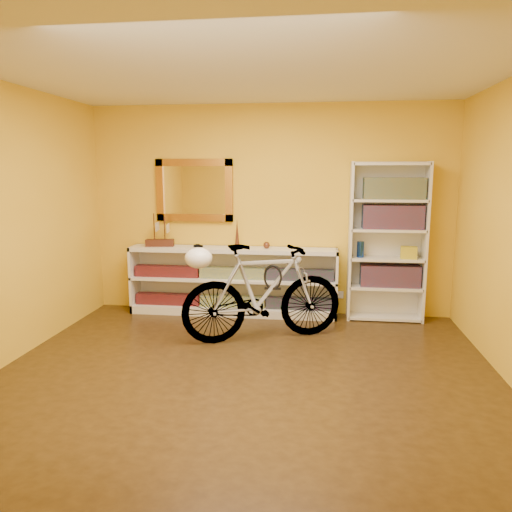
# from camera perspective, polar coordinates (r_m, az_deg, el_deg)

# --- Properties ---
(floor) EXTENTS (4.50, 4.00, 0.01)m
(floor) POSITION_cam_1_polar(r_m,az_deg,el_deg) (4.48, -1.19, -13.68)
(floor) COLOR black
(floor) RESTS_ON ground
(ceiling) EXTENTS (4.50, 4.00, 0.01)m
(ceiling) POSITION_cam_1_polar(r_m,az_deg,el_deg) (4.19, -1.33, 21.14)
(ceiling) COLOR silver
(ceiling) RESTS_ON ground
(back_wall) EXTENTS (4.50, 0.01, 2.60)m
(back_wall) POSITION_cam_1_polar(r_m,az_deg,el_deg) (6.12, 1.59, 5.33)
(back_wall) COLOR gold
(back_wall) RESTS_ON ground
(left_wall) EXTENTS (0.01, 4.00, 2.60)m
(left_wall) POSITION_cam_1_polar(r_m,az_deg,el_deg) (5.00, -27.78, 3.15)
(left_wall) COLOR gold
(left_wall) RESTS_ON ground
(gilt_mirror) EXTENTS (0.98, 0.06, 0.78)m
(gilt_mirror) POSITION_cam_1_polar(r_m,az_deg,el_deg) (6.23, -7.24, 7.65)
(gilt_mirror) COLOR #905B1A
(gilt_mirror) RESTS_ON back_wall
(wall_socket) EXTENTS (0.09, 0.02, 0.09)m
(wall_socket) POSITION_cam_1_polar(r_m,az_deg,el_deg) (6.25, 9.79, -4.49)
(wall_socket) COLOR silver
(wall_socket) RESTS_ON back_wall
(console_unit) EXTENTS (2.60, 0.35, 0.85)m
(console_unit) POSITION_cam_1_polar(r_m,az_deg,el_deg) (6.13, -2.74, -2.96)
(console_unit) COLOR silver
(console_unit) RESTS_ON floor
(cd_row_lower) EXTENTS (2.50, 0.13, 0.14)m
(cd_row_lower) POSITION_cam_1_polar(r_m,az_deg,el_deg) (6.17, -2.75, -5.31)
(cd_row_lower) COLOR black
(cd_row_lower) RESTS_ON console_unit
(cd_row_upper) EXTENTS (2.50, 0.13, 0.14)m
(cd_row_upper) POSITION_cam_1_polar(r_m,az_deg,el_deg) (6.08, -2.78, -1.99)
(cd_row_upper) COLOR navy
(cd_row_upper) RESTS_ON console_unit
(model_ship) EXTENTS (0.37, 0.18, 0.42)m
(model_ship) POSITION_cam_1_polar(r_m,az_deg,el_deg) (6.25, -11.25, 3.01)
(model_ship) COLOR #39190F
(model_ship) RESTS_ON console_unit
(toy_car) EXTENTS (0.00, 0.00, 0.00)m
(toy_car) POSITION_cam_1_polar(r_m,az_deg,el_deg) (6.14, -6.77, 1.06)
(toy_car) COLOR black
(toy_car) RESTS_ON console_unit
(bronze_ornament) EXTENTS (0.06, 0.06, 0.36)m
(bronze_ornament) POSITION_cam_1_polar(r_m,az_deg,el_deg) (6.01, -2.23, 2.68)
(bronze_ornament) COLOR #592F1E
(bronze_ornament) RESTS_ON console_unit
(decorative_orb) EXTENTS (0.08, 0.08, 0.08)m
(decorative_orb) POSITION_cam_1_polar(r_m,az_deg,el_deg) (5.98, 1.25, 1.28)
(decorative_orb) COLOR #592F1E
(decorative_orb) RESTS_ON console_unit
(bookcase) EXTENTS (0.90, 0.30, 1.90)m
(bookcase) POSITION_cam_1_polar(r_m,az_deg,el_deg) (6.02, 15.10, 1.56)
(bookcase) COLOR silver
(bookcase) RESTS_ON floor
(book_row_a) EXTENTS (0.70, 0.22, 0.26)m
(book_row_a) POSITION_cam_1_polar(r_m,az_deg,el_deg) (6.09, 15.39, -2.22)
(book_row_a) COLOR maroon
(book_row_a) RESTS_ON bookcase
(book_row_b) EXTENTS (0.70, 0.22, 0.28)m
(book_row_b) POSITION_cam_1_polar(r_m,az_deg,el_deg) (5.99, 15.71, 4.43)
(book_row_b) COLOR maroon
(book_row_b) RESTS_ON bookcase
(book_row_c) EXTENTS (0.70, 0.22, 0.25)m
(book_row_c) POSITION_cam_1_polar(r_m,az_deg,el_deg) (5.97, 15.86, 7.64)
(book_row_c) COLOR #1B5961
(book_row_c) RESTS_ON bookcase
(travel_mug) EXTENTS (0.09, 0.09, 0.19)m
(travel_mug) POSITION_cam_1_polar(r_m,az_deg,el_deg) (5.97, 12.14, 0.77)
(travel_mug) COLOR #153697
(travel_mug) RESTS_ON bookcase
(red_tin) EXTENTS (0.15, 0.15, 0.18)m
(red_tin) POSITION_cam_1_polar(r_m,az_deg,el_deg) (5.97, 13.41, 7.39)
(red_tin) COLOR maroon
(red_tin) RESTS_ON bookcase
(yellow_bag) EXTENTS (0.20, 0.14, 0.14)m
(yellow_bag) POSITION_cam_1_polar(r_m,az_deg,el_deg) (6.03, 17.45, 0.37)
(yellow_bag) COLOR gold
(yellow_bag) RESTS_ON bookcase
(bicycle) EXTENTS (1.09, 1.82, 1.05)m
(bicycle) POSITION_cam_1_polar(r_m,az_deg,el_deg) (5.17, 0.86, -4.26)
(bicycle) COLOR silver
(bicycle) RESTS_ON floor
(helmet) EXTENTS (0.28, 0.27, 0.21)m
(helmet) POSITION_cam_1_polar(r_m,az_deg,el_deg) (4.95, -6.75, -0.24)
(helmet) COLOR white
(helmet) RESTS_ON bicycle
(u_lock) EXTENTS (0.20, 0.02, 0.20)m
(u_lock) POSITION_cam_1_polar(r_m,az_deg,el_deg) (5.16, 1.98, -2.49)
(u_lock) COLOR black
(u_lock) RESTS_ON bicycle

